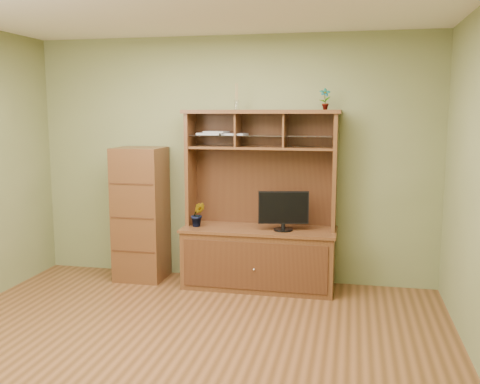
# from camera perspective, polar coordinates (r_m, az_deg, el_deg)

# --- Properties ---
(room) EXTENTS (4.54, 4.04, 2.74)m
(room) POSITION_cam_1_polar(r_m,az_deg,el_deg) (4.05, -7.13, 0.97)
(room) COLOR #513117
(room) RESTS_ON ground
(media_hutch) EXTENTS (1.66, 0.61, 1.90)m
(media_hutch) POSITION_cam_1_polar(r_m,az_deg,el_deg) (5.77, 2.07, -5.06)
(media_hutch) COLOR #472A14
(media_hutch) RESTS_ON room
(monitor) EXTENTS (0.52, 0.20, 0.41)m
(monitor) POSITION_cam_1_polar(r_m,az_deg,el_deg) (5.57, 4.65, -1.92)
(monitor) COLOR black
(monitor) RESTS_ON media_hutch
(orchid_plant) EXTENTS (0.17, 0.15, 0.27)m
(orchid_plant) POSITION_cam_1_polar(r_m,az_deg,el_deg) (5.78, -4.52, -2.40)
(orchid_plant) COLOR #366021
(orchid_plant) RESTS_ON media_hutch
(top_plant) EXTENTS (0.13, 0.09, 0.22)m
(top_plant) POSITION_cam_1_polar(r_m,az_deg,el_deg) (5.61, 9.05, 9.79)
(top_plant) COLOR #396F27
(top_plant) RESTS_ON media_hutch
(reed_diffuser) EXTENTS (0.05, 0.05, 0.27)m
(reed_diffuser) POSITION_cam_1_polar(r_m,az_deg,el_deg) (5.73, -0.37, 9.84)
(reed_diffuser) COLOR silver
(reed_diffuser) RESTS_ON media_hutch
(magazines) EXTENTS (0.54, 0.23, 0.04)m
(magazines) POSITION_cam_1_polar(r_m,az_deg,el_deg) (5.78, -2.14, 6.27)
(magazines) COLOR #A9A9AE
(magazines) RESTS_ON media_hutch
(side_cabinet) EXTENTS (0.53, 0.48, 1.49)m
(side_cabinet) POSITION_cam_1_polar(r_m,az_deg,el_deg) (6.10, -10.53, -2.30)
(side_cabinet) COLOR #472A14
(side_cabinet) RESTS_ON room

